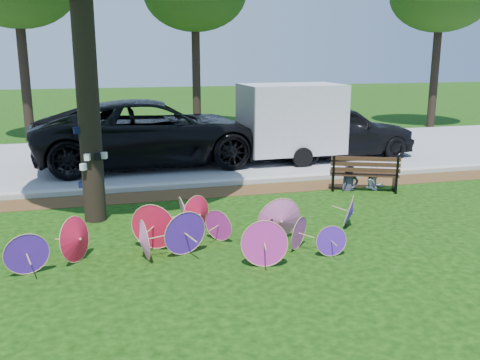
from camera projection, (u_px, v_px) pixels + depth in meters
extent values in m
plane|color=black|center=(242.00, 262.00, 8.88)|extent=(90.00, 90.00, 0.00)
cube|color=#472D16|center=(194.00, 194.00, 13.10)|extent=(90.00, 1.00, 0.01)
cube|color=#B7B5AD|center=(190.00, 185.00, 13.75)|extent=(90.00, 0.30, 0.12)
cube|color=gray|center=(169.00, 157.00, 17.66)|extent=(90.00, 8.00, 0.01)
cylinder|color=black|center=(86.00, 75.00, 10.38)|extent=(0.44, 0.44, 5.93)
cone|color=#5721B9|center=(184.00, 232.00, 9.11)|extent=(0.81, 0.44, 0.80)
cone|color=#5721B9|center=(331.00, 240.00, 9.09)|extent=(0.55, 0.16, 0.55)
cone|color=#DB48AB|center=(297.00, 233.00, 9.37)|extent=(0.54, 0.54, 0.62)
cone|color=#C22798|center=(266.00, 231.00, 9.57)|extent=(0.47, 0.52, 0.53)
cone|color=#5721B9|center=(26.00, 253.00, 8.30)|extent=(0.72, 0.36, 0.71)
cone|color=pink|center=(187.00, 214.00, 10.28)|extent=(0.26, 0.72, 0.72)
cone|color=#5721B9|center=(351.00, 211.00, 10.57)|extent=(0.55, 0.70, 0.66)
cone|color=#C22798|center=(264.00, 242.00, 8.66)|extent=(0.80, 0.38, 0.78)
cone|color=red|center=(154.00, 226.00, 9.39)|extent=(0.80, 0.54, 0.84)
cone|color=red|center=(77.00, 239.00, 8.79)|extent=(0.60, 0.76, 0.79)
cone|color=#C22798|center=(220.00, 225.00, 9.81)|extent=(0.50, 0.54, 0.61)
cone|color=red|center=(198.00, 215.00, 10.21)|extent=(0.66, 0.53, 0.73)
cone|color=pink|center=(280.00, 219.00, 9.73)|extent=(0.87, 0.36, 0.86)
cone|color=pink|center=(142.00, 240.00, 8.88)|extent=(0.25, 0.71, 0.70)
imported|color=black|center=(154.00, 133.00, 16.26)|extent=(7.24, 3.51, 1.98)
imported|color=black|center=(336.00, 131.00, 17.45)|extent=(5.26, 2.37, 1.75)
cube|color=silver|center=(292.00, 118.00, 16.70)|extent=(3.08, 2.01, 2.71)
imported|color=#36394A|center=(351.00, 165.00, 13.28)|extent=(0.48, 0.32, 1.30)
imported|color=silver|center=(376.00, 167.00, 13.48)|extent=(0.59, 0.49, 1.10)
cylinder|color=black|center=(25.00, 76.00, 20.28)|extent=(0.36, 0.36, 5.00)
cylinder|color=black|center=(196.00, 72.00, 23.41)|extent=(0.36, 0.36, 5.00)
cylinder|color=black|center=(435.00, 72.00, 24.12)|extent=(0.36, 0.36, 5.00)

